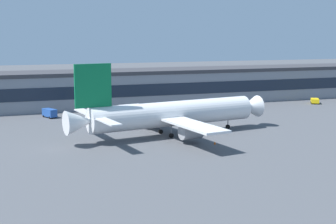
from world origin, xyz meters
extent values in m
plane|color=#4C4F54|center=(0.00, 0.00, 0.00)|extent=(600.00, 600.00, 0.00)
cube|color=gray|center=(0.00, 53.07, 5.47)|extent=(197.75, 17.94, 10.94)
cube|color=#38383D|center=(0.00, 53.07, 11.54)|extent=(201.70, 18.30, 1.20)
cube|color=#192333|center=(0.00, 44.05, 6.02)|extent=(193.79, 0.16, 3.94)
cylinder|color=white|center=(3.35, 1.27, 5.22)|extent=(42.63, 12.60, 5.96)
cone|color=white|center=(25.95, 4.91, 5.22)|extent=(6.19, 6.44, 5.66)
cone|color=white|center=(-19.55, -2.43, 5.22)|extent=(7.32, 6.33, 5.36)
cube|color=#0C723F|center=(-16.51, -1.93, 12.96)|extent=(8.31, 1.82, 9.53)
cube|color=white|center=(-17.06, 4.61, 6.11)|extent=(4.08, 10.97, 0.30)
cube|color=white|center=(-14.97, -8.32, 6.11)|extent=(4.08, 10.97, 0.30)
cube|color=white|center=(-0.61, 13.27, 4.62)|extent=(8.95, 19.71, 0.50)
cube|color=white|center=(3.36, -11.37, 4.62)|extent=(8.95, 19.71, 0.50)
cylinder|color=#99999E|center=(0.83, 10.61, 2.59)|extent=(5.37, 4.02, 3.28)
cylinder|color=#99999E|center=(3.89, -8.40, 2.59)|extent=(5.37, 4.02, 3.28)
cylinder|color=black|center=(19.19, 3.82, 0.55)|extent=(1.17, 0.67, 1.10)
cylinder|color=slate|center=(19.19, 3.82, 1.95)|extent=(0.24, 0.24, 2.24)
cylinder|color=black|center=(0.83, 3.58, 0.55)|extent=(1.17, 0.67, 1.10)
cylinder|color=slate|center=(0.83, 3.58, 1.95)|extent=(0.24, 0.24, 2.24)
cylinder|color=black|center=(1.69, -1.72, 0.55)|extent=(1.17, 0.67, 1.10)
cylinder|color=slate|center=(1.69, -1.72, 1.95)|extent=(0.24, 0.24, 2.24)
cube|color=yellow|center=(68.86, 34.81, 1.05)|extent=(4.74, 5.45, 1.40)
cube|color=black|center=(68.17, 33.69, 1.33)|extent=(2.92, 2.69, 0.35)
cylinder|color=black|center=(68.97, 32.77, 0.35)|extent=(0.62, 0.75, 0.70)
cylinder|color=black|center=(66.98, 34.00, 0.35)|extent=(0.62, 0.75, 0.70)
cylinder|color=black|center=(70.74, 35.62, 0.35)|extent=(0.62, 0.75, 0.70)
cylinder|color=black|center=(68.76, 36.86, 0.35)|extent=(0.62, 0.75, 0.70)
cube|color=#2651A5|center=(-22.26, 36.49, 1.45)|extent=(4.03, 5.65, 2.20)
cube|color=black|center=(-21.71, 35.17, 1.89)|extent=(2.57, 2.46, 0.55)
cylinder|color=black|center=(-20.64, 35.19, 0.35)|extent=(0.55, 0.76, 0.70)
cylinder|color=black|center=(-22.47, 34.42, 0.35)|extent=(0.55, 0.76, 0.70)
cylinder|color=black|center=(-22.05, 38.55, 0.35)|extent=(0.55, 0.76, 0.70)
cylinder|color=black|center=(-23.87, 37.78, 0.35)|extent=(0.55, 0.76, 0.70)
cube|color=black|center=(-3.04, 32.29, 1.15)|extent=(6.70, 4.01, 1.60)
cube|color=black|center=(-1.38, 32.88, 1.47)|extent=(2.72, 2.48, 0.40)
cylinder|color=black|center=(-1.23, 33.89, 0.35)|extent=(0.76, 0.52, 0.70)
cylinder|color=black|center=(-0.63, 32.19, 0.35)|extent=(0.76, 0.52, 0.70)
cylinder|color=black|center=(-5.45, 32.40, 0.35)|extent=(0.76, 0.52, 0.70)
cylinder|color=black|center=(-4.85, 30.70, 0.35)|extent=(0.76, 0.52, 0.70)
cone|color=#F2590C|center=(8.47, -11.19, 0.33)|extent=(0.53, 0.53, 0.66)
camera|label=1|loc=(-35.81, -104.45, 23.75)|focal=51.00mm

